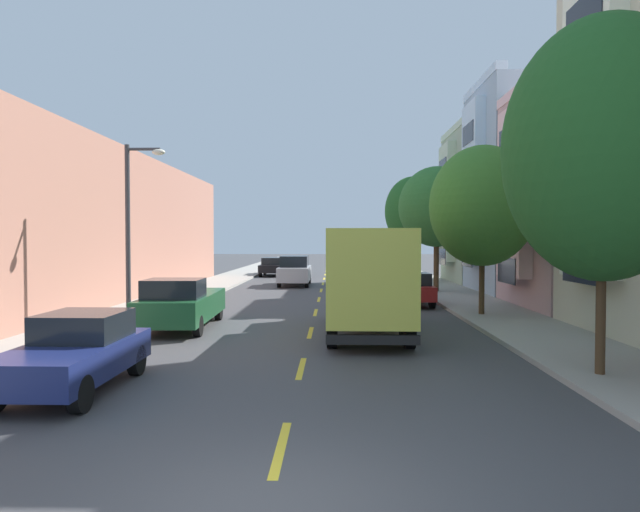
% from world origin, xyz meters
% --- Properties ---
extents(ground_plane, '(160.00, 160.00, 0.00)m').
position_xyz_m(ground_plane, '(0.00, 30.00, 0.00)').
color(ground_plane, '#424244').
extents(sidewalk_left, '(3.20, 120.00, 0.14)m').
position_xyz_m(sidewalk_left, '(-7.10, 28.00, 0.07)').
color(sidewalk_left, '#A39E93').
rests_on(sidewalk_left, ground_plane).
extents(sidewalk_right, '(3.20, 120.00, 0.14)m').
position_xyz_m(sidewalk_right, '(7.10, 28.00, 0.07)').
color(sidewalk_right, '#A39E93').
rests_on(sidewalk_right, ground_plane).
extents(lane_centerline_dashes, '(0.14, 47.20, 0.01)m').
position_xyz_m(lane_centerline_dashes, '(0.00, 24.50, 0.00)').
color(lane_centerline_dashes, yellow).
rests_on(lane_centerline_dashes, ground_plane).
extents(townhouse_fourth_powder_blue, '(13.04, 6.98, 11.75)m').
position_xyz_m(townhouse_fourth_powder_blue, '(14.81, 25.47, 5.67)').
color(townhouse_fourth_powder_blue, '#9EB7CC').
rests_on(townhouse_fourth_powder_blue, ground_plane).
extents(townhouse_fifth_sage, '(12.82, 6.98, 10.58)m').
position_xyz_m(townhouse_fifth_sage, '(14.70, 32.65, 5.09)').
color(townhouse_fifth_sage, '#99AD8E').
rests_on(townhouse_fifth_sage, ground_plane).
extents(apartment_block_opposite, '(10.00, 36.00, 7.24)m').
position_xyz_m(apartment_block_opposite, '(-13.70, 20.00, 3.62)').
color(apartment_block_opposite, '#B27560').
rests_on(apartment_block_opposite, ground_plane).
extents(street_tree_nearest, '(4.12, 4.12, 7.52)m').
position_xyz_m(street_tree_nearest, '(6.40, 6.04, 4.88)').
color(street_tree_nearest, '#47331E').
rests_on(street_tree_nearest, sidewalk_right).
extents(street_tree_second, '(4.01, 4.01, 6.43)m').
position_xyz_m(street_tree_second, '(6.40, 15.64, 4.27)').
color(street_tree_second, '#47331E').
rests_on(street_tree_second, sidewalk_right).
extents(street_tree_third, '(4.18, 4.18, 6.87)m').
position_xyz_m(street_tree_third, '(6.40, 25.24, 4.79)').
color(street_tree_third, '#47331E').
rests_on(street_tree_third, sidewalk_right).
extents(street_tree_farthest, '(3.97, 3.97, 7.39)m').
position_xyz_m(street_tree_farthest, '(6.40, 34.84, 5.02)').
color(street_tree_farthest, '#47331E').
rests_on(street_tree_farthest, sidewalk_right).
extents(street_lamp, '(1.35, 0.28, 5.99)m').
position_xyz_m(street_lamp, '(-5.93, 12.59, 3.66)').
color(street_lamp, '#38383D').
rests_on(street_lamp, sidewalk_left).
extents(delivery_box_truck, '(2.50, 7.36, 3.28)m').
position_xyz_m(delivery_box_truck, '(1.80, 11.73, 1.87)').
color(delivery_box_truck, '#D8D84C').
rests_on(delivery_box_truck, ground_plane).
extents(parked_suv_white, '(2.09, 4.85, 1.93)m').
position_xyz_m(parked_suv_white, '(4.37, 39.88, 0.99)').
color(parked_suv_white, silver).
rests_on(parked_suv_white, ground_plane).
extents(parked_suv_champagne, '(2.04, 4.84, 1.93)m').
position_xyz_m(parked_suv_champagne, '(4.40, 45.38, 0.99)').
color(parked_suv_champagne, tan).
rests_on(parked_suv_champagne, ground_plane).
extents(parked_hatchback_red, '(1.80, 4.03, 1.50)m').
position_xyz_m(parked_hatchback_red, '(4.23, 19.72, 0.76)').
color(parked_hatchback_red, '#AD1E1E').
rests_on(parked_hatchback_red, ground_plane).
extents(parked_hatchback_navy, '(1.76, 4.01, 1.50)m').
position_xyz_m(parked_hatchback_navy, '(-4.35, 5.00, 0.76)').
color(parked_hatchback_navy, navy).
rests_on(parked_hatchback_navy, ground_plane).
extents(parked_wagon_black, '(1.88, 4.72, 1.50)m').
position_xyz_m(parked_wagon_black, '(-4.35, 40.47, 0.80)').
color(parked_wagon_black, black).
rests_on(parked_wagon_black, ground_plane).
extents(parked_pickup_forest, '(2.16, 5.36, 1.73)m').
position_xyz_m(parked_pickup_forest, '(-4.36, 12.75, 0.83)').
color(parked_pickup_forest, '#194C28').
rests_on(parked_pickup_forest, ground_plane).
extents(moving_silver_sedan, '(1.95, 4.80, 1.93)m').
position_xyz_m(moving_silver_sedan, '(-1.80, 30.52, 0.99)').
color(moving_silver_sedan, '#B2B5BA').
rests_on(moving_silver_sedan, ground_plane).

